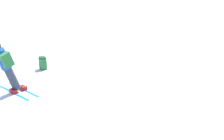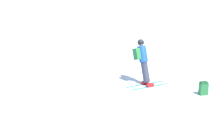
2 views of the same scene
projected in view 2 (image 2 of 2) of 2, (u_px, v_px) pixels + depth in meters
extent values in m
plane|color=white|center=(148.00, 86.00, 14.67)|extent=(300.00, 300.00, 0.00)
cube|color=#1E7AC6|center=(150.00, 87.00, 14.52)|extent=(0.89, 1.56, 0.01)
cube|color=#1E7AC6|center=(145.00, 84.00, 14.83)|extent=(0.89, 1.56, 0.01)
cube|color=#B21919|center=(150.00, 85.00, 14.50)|extent=(0.25, 0.31, 0.12)
cube|color=#B21919|center=(145.00, 83.00, 14.81)|extent=(0.25, 0.31, 0.12)
cylinder|color=#2D3342|center=(145.00, 72.00, 14.68)|extent=(0.57, 0.47, 0.85)
cylinder|color=#194799|center=(143.00, 54.00, 14.68)|extent=(0.62, 0.55, 0.71)
sphere|color=tan|center=(141.00, 43.00, 14.68)|extent=(0.36, 0.34, 0.29)
sphere|color=black|center=(141.00, 42.00, 14.68)|extent=(0.42, 0.39, 0.33)
cube|color=#236633|center=(137.00, 54.00, 14.56)|extent=(0.44, 0.35, 0.51)
cylinder|color=#B7B7BC|center=(158.00, 71.00, 14.45)|extent=(0.97, 0.09, 1.25)
cylinder|color=#B7B7BC|center=(146.00, 67.00, 15.18)|extent=(0.24, 0.48, 1.10)
cube|color=#236633|center=(203.00, 89.00, 13.63)|extent=(0.37, 0.37, 0.44)
cube|color=#1A4C26|center=(204.00, 82.00, 13.56)|extent=(0.33, 0.33, 0.06)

